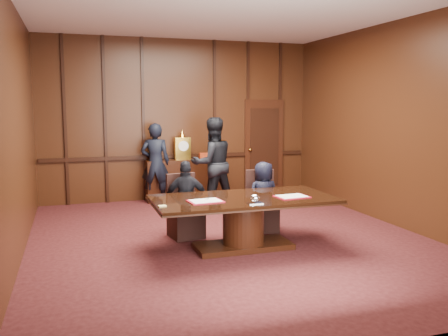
# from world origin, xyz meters

# --- Properties ---
(room) EXTENTS (7.00, 7.04, 3.50)m
(room) POSITION_xyz_m (0.07, 0.14, 1.72)
(room) COLOR black
(room) RESTS_ON ground
(sideboard) EXTENTS (1.60, 0.45, 1.54)m
(sideboard) POSITION_xyz_m (0.00, 3.26, 0.49)
(sideboard) COLOR black
(sideboard) RESTS_ON ground
(conference_table) EXTENTS (2.62, 1.32, 0.76)m
(conference_table) POSITION_xyz_m (0.03, -0.50, 0.51)
(conference_table) COLOR black
(conference_table) RESTS_ON ground
(folder_left) EXTENTS (0.49, 0.37, 0.02)m
(folder_left) POSITION_xyz_m (-0.58, -0.63, 0.77)
(folder_left) COLOR #A40F20
(folder_left) RESTS_ON conference_table
(folder_right) EXTENTS (0.49, 0.37, 0.02)m
(folder_right) POSITION_xyz_m (0.70, -0.69, 0.77)
(folder_right) COLOR #A40F20
(folder_right) RESTS_ON conference_table
(inkstand) EXTENTS (0.20, 0.14, 0.12)m
(inkstand) POSITION_xyz_m (0.03, -0.95, 0.81)
(inkstand) COLOR white
(inkstand) RESTS_ON conference_table
(notepad) EXTENTS (0.11, 0.08, 0.01)m
(notepad) POSITION_xyz_m (-1.20, -0.76, 0.77)
(notepad) COLOR #FDD67B
(notepad) RESTS_ON conference_table
(chair_left) EXTENTS (0.55, 0.55, 0.99)m
(chair_left) POSITION_xyz_m (-0.63, 0.38, 0.29)
(chair_left) COLOR black
(chair_left) RESTS_ON ground
(chair_right) EXTENTS (0.55, 0.55, 0.99)m
(chair_right) POSITION_xyz_m (0.68, 0.38, 0.29)
(chair_right) COLOR black
(chair_right) RESTS_ON ground
(signatory_left) EXTENTS (0.76, 0.44, 1.22)m
(signatory_left) POSITION_xyz_m (-0.62, 0.30, 0.61)
(signatory_left) COLOR black
(signatory_left) RESTS_ON ground
(signatory_right) EXTENTS (0.60, 0.42, 1.16)m
(signatory_right) POSITION_xyz_m (0.68, 0.30, 0.58)
(signatory_right) COLOR black
(signatory_right) RESTS_ON ground
(witness_left) EXTENTS (0.72, 0.59, 1.70)m
(witness_left) POSITION_xyz_m (-0.62, 3.10, 0.85)
(witness_left) COLOR black
(witness_left) RESTS_ON ground
(witness_right) EXTENTS (0.97, 0.80, 1.84)m
(witness_right) POSITION_xyz_m (0.37, 2.21, 0.92)
(witness_right) COLOR black
(witness_right) RESTS_ON ground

